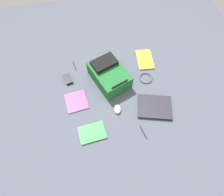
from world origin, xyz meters
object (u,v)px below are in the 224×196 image
object	(u,v)px
backpack	(109,75)
power_brick	(68,79)
laptop	(155,107)
pen_black	(144,132)
cable_coil	(146,78)
computer_mouse	(118,109)
book_blue	(76,101)
book_red	(92,133)
book_manual	(145,60)
pen_blue	(75,66)

from	to	relation	value
backpack	power_brick	distance (m)	0.45
laptop	pen_black	distance (m)	0.29
power_brick	pen_black	size ratio (longest dim) A/B	0.92
cable_coil	computer_mouse	bearing A→B (deg)	37.88
book_blue	book_red	size ratio (longest dim) A/B	0.95
computer_mouse	cable_coil	bearing A→B (deg)	-131.32
book_manual	pen_blue	world-z (taller)	book_manual
pen_blue	book_blue	bearing A→B (deg)	84.94
book_manual	cable_coil	size ratio (longest dim) A/B	2.03
book_blue	pen_blue	xyz separation A→B (m)	(-0.04, -0.46, -0.00)
cable_coil	laptop	bearing A→B (deg)	86.59
cable_coil	book_blue	bearing A→B (deg)	8.71
book_blue	pen_blue	world-z (taller)	book_blue
laptop	power_brick	size ratio (longest dim) A/B	3.07
computer_mouse	book_manual	bearing A→B (deg)	-118.66
book_manual	book_blue	bearing A→B (deg)	23.64
pen_blue	cable_coil	bearing A→B (deg)	155.09
backpack	book_blue	bearing A→B (deg)	26.75
book_manual	cable_coil	xyz separation A→B (m)	(0.06, 0.25, -0.00)
book_manual	cable_coil	bearing A→B (deg)	75.37
computer_mouse	backpack	bearing A→B (deg)	-78.59
laptop	power_brick	distance (m)	0.96
computer_mouse	book_red	bearing A→B (deg)	42.83
power_brick	pen_blue	bearing A→B (deg)	-117.83
cable_coil	pen_blue	bearing A→B (deg)	-24.91
book_red	cable_coil	size ratio (longest dim) A/B	1.75
book_blue	computer_mouse	world-z (taller)	computer_mouse
backpack	pen_blue	distance (m)	0.44
laptop	computer_mouse	size ratio (longest dim) A/B	4.00
book_manual	book_red	bearing A→B (deg)	44.65
backpack	book_red	xyz separation A→B (m)	(0.28, 0.55, -0.08)
book_manual	book_red	xyz separation A→B (m)	(0.74, 0.73, 0.00)
book_manual	book_red	world-z (taller)	same
backpack	book_manual	size ratio (longest dim) A/B	1.69
pen_black	pen_blue	bearing A→B (deg)	-60.22
book_blue	book_manual	bearing A→B (deg)	-156.36
cable_coil	power_brick	xyz separation A→B (m)	(0.82, -0.17, 0.01)
book_manual	pen_blue	distance (m)	0.80
pen_blue	power_brick	bearing A→B (deg)	62.17
book_manual	book_red	size ratio (longest dim) A/B	1.16
power_brick	backpack	bearing A→B (deg)	168.01
power_brick	computer_mouse	bearing A→B (deg)	133.05
book_blue	computer_mouse	distance (m)	0.43
laptop	computer_mouse	bearing A→B (deg)	-8.53
pen_blue	book_manual	bearing A→B (deg)	173.43
laptop	pen_blue	size ratio (longest dim) A/B	2.75
book_blue	cable_coil	xyz separation A→B (m)	(-0.77, -0.12, 0.00)
computer_mouse	pen_blue	bearing A→B (deg)	-50.99
book_blue	pen_black	distance (m)	0.73
backpack	book_red	bearing A→B (deg)	63.15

